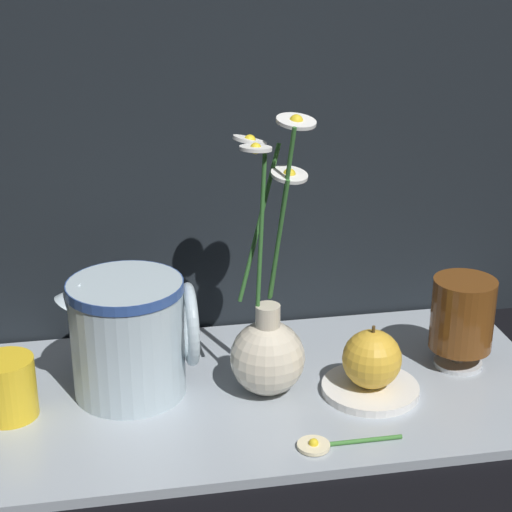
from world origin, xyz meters
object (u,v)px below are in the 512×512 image
yellow_mug (5,388)px  tea_glass (462,316)px  ceramic_pitcher (130,333)px  orange_fruit (372,359)px  vase_with_flowers (268,344)px

yellow_mug → tea_glass: size_ratio=0.63×
ceramic_pitcher → tea_glass: size_ratio=1.37×
orange_fruit → ceramic_pitcher: bearing=168.7°
yellow_mug → orange_fruit: orange_fruit is taller
orange_fruit → tea_glass: bearing=19.1°
yellow_mug → orange_fruit: size_ratio=0.95×
vase_with_flowers → ceramic_pitcher: (-0.16, 0.03, 0.02)m
ceramic_pitcher → tea_glass: (0.41, -0.01, -0.01)m
ceramic_pitcher → tea_glass: ceramic_pitcher is taller
vase_with_flowers → orange_fruit: 0.13m
yellow_mug → tea_glass: (0.56, 0.02, 0.03)m
vase_with_flowers → tea_glass: 0.25m
yellow_mug → tea_glass: tea_glass is taller
tea_glass → orange_fruit: tea_glass is taller
ceramic_pitcher → orange_fruit: (0.28, -0.06, -0.03)m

